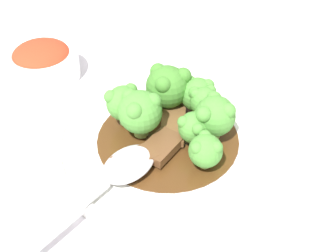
# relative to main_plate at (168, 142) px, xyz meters

# --- Properties ---
(ground_plane) EXTENTS (4.00, 4.00, 0.00)m
(ground_plane) POSITION_rel_main_plate_xyz_m (0.00, 0.00, -0.01)
(ground_plane) COLOR silver
(main_plate) EXTENTS (0.26, 0.26, 0.02)m
(main_plate) POSITION_rel_main_plate_xyz_m (0.00, 0.00, 0.00)
(main_plate) COLOR white
(main_plate) RESTS_ON ground_plane
(beef_strip_0) EXTENTS (0.05, 0.05, 0.01)m
(beef_strip_0) POSITION_rel_main_plate_xyz_m (0.05, -0.02, 0.01)
(beef_strip_0) COLOR brown
(beef_strip_0) RESTS_ON main_plate
(beef_strip_1) EXTENTS (0.05, 0.04, 0.01)m
(beef_strip_1) POSITION_rel_main_plate_xyz_m (0.02, 0.00, 0.01)
(beef_strip_1) COLOR brown
(beef_strip_1) RESTS_ON main_plate
(beef_strip_2) EXTENTS (0.08, 0.04, 0.01)m
(beef_strip_2) POSITION_rel_main_plate_xyz_m (-0.02, 0.00, 0.01)
(beef_strip_2) COLOR brown
(beef_strip_2) RESTS_ON main_plate
(broccoli_floret_0) EXTENTS (0.04, 0.04, 0.04)m
(broccoli_floret_0) POSITION_rel_main_plate_xyz_m (-0.06, 0.02, 0.03)
(broccoli_floret_0) COLOR #8EB756
(broccoli_floret_0) RESTS_ON main_plate
(broccoli_floret_1) EXTENTS (0.04, 0.04, 0.04)m
(broccoli_floret_1) POSITION_rel_main_plate_xyz_m (0.00, 0.03, 0.03)
(broccoli_floret_1) COLOR #7FA84C
(broccoli_floret_1) RESTS_ON main_plate
(broccoli_floret_2) EXTENTS (0.04, 0.04, 0.04)m
(broccoli_floret_2) POSITION_rel_main_plate_xyz_m (0.03, 0.05, 0.03)
(broccoli_floret_2) COLOR #8EB756
(broccoli_floret_2) RESTS_ON main_plate
(broccoli_floret_3) EXTENTS (0.05, 0.05, 0.06)m
(broccoli_floret_3) POSITION_rel_main_plate_xyz_m (0.01, -0.03, 0.04)
(broccoli_floret_3) COLOR #7FA84C
(broccoli_floret_3) RESTS_ON main_plate
(broccoli_floret_4) EXTENTS (0.03, 0.03, 0.05)m
(broccoli_floret_4) POSITION_rel_main_plate_xyz_m (-0.04, 0.03, 0.04)
(broccoli_floret_4) COLOR #8EB756
(broccoli_floret_4) RESTS_ON main_plate
(broccoli_floret_5) EXTENTS (0.05, 0.05, 0.05)m
(broccoli_floret_5) POSITION_rel_main_plate_xyz_m (-0.02, 0.05, 0.04)
(broccoli_floret_5) COLOR #7FA84C
(broccoli_floret_5) RESTS_ON main_plate
(broccoli_floret_6) EXTENTS (0.05, 0.05, 0.05)m
(broccoli_floret_6) POSITION_rel_main_plate_xyz_m (-0.05, -0.02, 0.04)
(broccoli_floret_6) COLOR #7FA84C
(broccoli_floret_6) RESTS_ON main_plate
(broccoli_floret_7) EXTENTS (0.04, 0.04, 0.05)m
(broccoli_floret_7) POSITION_rel_main_plate_xyz_m (-0.01, -0.05, 0.04)
(broccoli_floret_7) COLOR #7FA84C
(broccoli_floret_7) RESTS_ON main_plate
(serving_spoon) EXTENTS (0.21, 0.10, 0.01)m
(serving_spoon) POSITION_rel_main_plate_xyz_m (0.08, -0.03, 0.02)
(serving_spoon) COLOR silver
(serving_spoon) RESTS_ON main_plate
(side_bowl_kimchi) EXTENTS (0.10, 0.10, 0.05)m
(side_bowl_kimchi) POSITION_rel_main_plate_xyz_m (-0.08, -0.20, 0.01)
(side_bowl_kimchi) COLOR white
(side_bowl_kimchi) RESTS_ON ground_plane
(sauce_dish) EXTENTS (0.06, 0.06, 0.01)m
(sauce_dish) POSITION_rel_main_plate_xyz_m (-0.11, 0.15, -0.00)
(sauce_dish) COLOR white
(sauce_dish) RESTS_ON ground_plane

